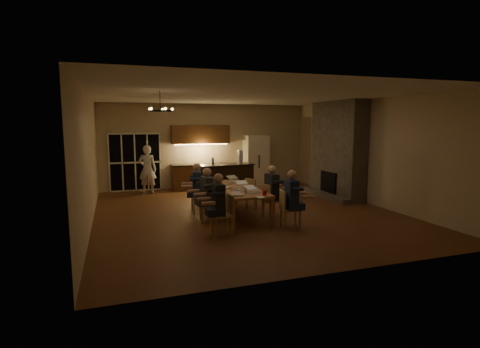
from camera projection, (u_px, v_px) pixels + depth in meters
name	position (u px, v px, depth m)	size (l,w,h in m)	color
floor	(246.00, 212.00, 10.44)	(9.00, 9.00, 0.00)	brown
back_wall	(207.00, 146.00, 14.47)	(8.00, 0.04, 3.20)	beige
left_wall	(88.00, 160.00, 8.95)	(0.04, 9.00, 3.20)	beige
right_wall	(369.00, 152.00, 11.50)	(0.04, 9.00, 3.20)	beige
ceiling	(246.00, 95.00, 10.01)	(8.00, 9.00, 0.04)	white
french_doors	(135.00, 162.00, 13.64)	(1.86, 0.08, 2.10)	black
fireplace	(338.00, 149.00, 12.53)	(0.58, 2.50, 3.20)	#61564C
kitchenette	(201.00, 157.00, 14.13)	(2.24, 0.68, 2.40)	brown
refrigerator	(256.00, 161.00, 14.80)	(0.90, 0.68, 2.00)	beige
dining_table	(235.00, 201.00, 10.10)	(1.10, 2.88, 0.75)	#AA7244
bar_island	(226.00, 180.00, 12.87)	(1.91, 0.68, 1.08)	black
chair_left_near	(222.00, 215.00, 8.32)	(0.44, 0.44, 0.89)	tan
chair_left_mid	(208.00, 204.00, 9.43)	(0.44, 0.44, 0.89)	tan
chair_left_far	(200.00, 197.00, 10.36)	(0.44, 0.44, 0.89)	tan
chair_right_near	(291.00, 209.00, 8.89)	(0.44, 0.44, 0.89)	tan
chair_right_mid	(272.00, 200.00, 9.87)	(0.44, 0.44, 0.89)	tan
chair_right_far	(256.00, 193.00, 10.89)	(0.44, 0.44, 0.89)	tan
person_left_near	(219.00, 204.00, 8.24)	(0.60, 0.60, 1.38)	#24272E
person_right_near	(291.00, 199.00, 8.79)	(0.60, 0.60, 1.38)	navy
person_left_mid	(207.00, 195.00, 9.29)	(0.60, 0.60, 1.38)	#32383B
person_right_mid	(272.00, 191.00, 9.82)	(0.60, 0.60, 1.38)	#24272E
person_left_far	(197.00, 188.00, 10.36)	(0.60, 0.60, 1.38)	navy
standing_person	(147.00, 169.00, 13.15)	(0.63, 0.41, 1.72)	white
chandelier	(160.00, 111.00, 8.62)	(0.58, 0.58, 0.03)	black
laptop_a	(238.00, 190.00, 8.98)	(0.32, 0.28, 0.23)	silver
laptop_b	(253.00, 188.00, 9.28)	(0.32, 0.28, 0.23)	silver
laptop_c	(225.00, 184.00, 9.93)	(0.32, 0.28, 0.23)	silver
laptop_d	(243.00, 183.00, 10.05)	(0.32, 0.28, 0.23)	silver
laptop_e	(215.00, 178.00, 11.06)	(0.32, 0.28, 0.23)	silver
laptop_f	(234.00, 178.00, 11.09)	(0.32, 0.28, 0.23)	silver
mug_front	(238.00, 189.00, 9.61)	(0.08, 0.08, 0.10)	white
mug_mid	(232.00, 183.00, 10.54)	(0.09, 0.09, 0.10)	white
mug_back	(215.00, 182.00, 10.69)	(0.07, 0.07, 0.10)	white
redcup_near	(265.00, 193.00, 8.97)	(0.10, 0.10, 0.12)	red
redcup_mid	(216.00, 184.00, 10.23)	(0.09, 0.09, 0.12)	red
can_silver	(245.00, 190.00, 9.34)	(0.06, 0.06, 0.12)	#B2B2B7
can_cola	(216.00, 178.00, 11.33)	(0.07, 0.07, 0.12)	#3F0F0C
plate_near	(254.00, 190.00, 9.58)	(0.26, 0.26, 0.02)	white
plate_left	(236.00, 194.00, 9.14)	(0.26, 0.26, 0.02)	white
plate_far	(242.00, 183.00, 10.83)	(0.24, 0.24, 0.02)	white
notepad	(260.00, 197.00, 8.70)	(0.16, 0.23, 0.01)	white
bar_bottle	(213.00, 161.00, 12.63)	(0.08, 0.08, 0.24)	#99999E
bar_blender	(240.00, 157.00, 12.96)	(0.15, 0.15, 0.47)	silver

